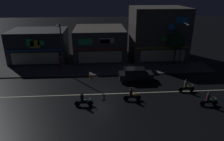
{
  "coord_description": "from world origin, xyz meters",
  "views": [
    {
      "loc": [
        -0.39,
        -20.94,
        11.08
      ],
      "look_at": [
        1.34,
        3.09,
        1.62
      ],
      "focal_mm": 33.36,
      "sensor_mm": 36.0,
      "label": 1
    }
  ],
  "objects": [
    {
      "name": "motorcycle_opposite_lane",
      "position": [
        -1.97,
        -2.42,
        0.63
      ],
      "size": [
        1.9,
        0.6,
        1.52
      ],
      "rotation": [
        0.0,
        0.0,
        3.12
      ],
      "color": "black",
      "rests_on": "ground"
    },
    {
      "name": "traffic_cone",
      "position": [
        -1.43,
        4.83,
        0.28
      ],
      "size": [
        0.36,
        0.36,
        0.55
      ],
      "primitive_type": "cone",
      "color": "orange",
      "rests_on": "ground"
    },
    {
      "name": "storefront_center_block",
      "position": [
        9.81,
        13.48,
        4.19
      ],
      "size": [
        8.85,
        7.71,
        8.39
      ],
      "color": "#56514C",
      "rests_on": "ground"
    },
    {
      "name": "sidewalk_far",
      "position": [
        0.0,
        7.51,
        0.07
      ],
      "size": [
        32.69,
        4.38,
        0.14
      ],
      "primitive_type": "cube",
      "color": "#4C4C4F",
      "rests_on": "ground"
    },
    {
      "name": "streetlamp_west",
      "position": [
        -5.2,
        6.46,
        4.21
      ],
      "size": [
        0.44,
        1.64,
        6.88
      ],
      "color": "#47494C",
      "rests_on": "sidewalk_far"
    },
    {
      "name": "motorcycle_following",
      "position": [
        9.66,
        -0.07,
        0.63
      ],
      "size": [
        1.9,
        0.6,
        1.52
      ],
      "rotation": [
        0.0,
        0.0,
        3.05
      ],
      "color": "black",
      "rests_on": "ground"
    },
    {
      "name": "storefront_right_block",
      "position": [
        -9.81,
        12.89,
        2.52
      ],
      "size": [
        8.74,
        6.56,
        5.04
      ],
      "color": "#383A3F",
      "rests_on": "ground"
    },
    {
      "name": "storefront_left_block",
      "position": [
        -0.0,
        13.94,
        2.54
      ],
      "size": [
        8.26,
        8.64,
        5.07
      ],
      "color": "#56514C",
      "rests_on": "ground"
    },
    {
      "name": "street_tree",
      "position": [
        11.2,
        8.37,
        3.87
      ],
      "size": [
        2.5,
        2.5,
        5.0
      ],
      "color": "#473323",
      "rests_on": "sidewalk_far"
    },
    {
      "name": "streetlamp_mid",
      "position": [
        11.91,
        7.77,
        4.06
      ],
      "size": [
        0.44,
        1.64,
        6.58
      ],
      "color": "#47494C",
      "rests_on": "sidewalk_far"
    },
    {
      "name": "pedestrian_on_sidewalk",
      "position": [
        -5.67,
        7.92,
        1.06
      ],
      "size": [
        0.4,
        0.4,
        1.99
      ],
      "rotation": [
        0.0,
        0.0,
        6.13
      ],
      "color": "brown",
      "rests_on": "sidewalk_far"
    },
    {
      "name": "parked_car_near_kerb",
      "position": [
        4.38,
        3.47,
        0.87
      ],
      "size": [
        4.3,
        1.98,
        1.67
      ],
      "color": "black",
      "rests_on": "ground"
    },
    {
      "name": "lane_divider_stripe",
      "position": [
        0.0,
        0.0,
        0.01
      ],
      "size": [
        31.06,
        0.16,
        0.01
      ],
      "primitive_type": "cube",
      "color": "beige",
      "rests_on": "ground"
    },
    {
      "name": "motorcycle_trailing_far",
      "position": [
        10.68,
        -3.24,
        0.63
      ],
      "size": [
        1.9,
        0.6,
        1.52
      ],
      "rotation": [
        0.0,
        0.0,
        3.28
      ],
      "color": "black",
      "rests_on": "ground"
    },
    {
      "name": "motorcycle_lead",
      "position": [
        3.09,
        -1.61,
        0.63
      ],
      "size": [
        1.9,
        0.6,
        1.52
      ],
      "rotation": [
        0.0,
        0.0,
        3.04
      ],
      "color": "black",
      "rests_on": "ground"
    },
    {
      "name": "ground_plane",
      "position": [
        0.0,
        0.0,
        0.0
      ],
      "size": [
        140.0,
        140.0,
        0.0
      ],
      "primitive_type": "plane",
      "color": "black"
    }
  ]
}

